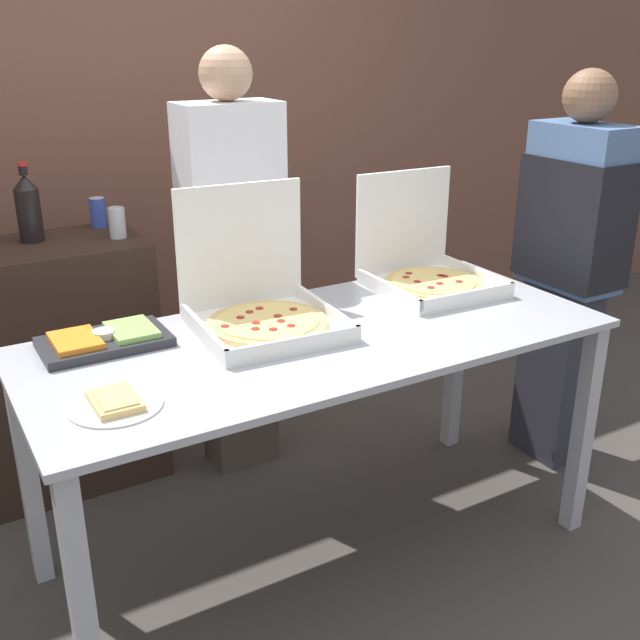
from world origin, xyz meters
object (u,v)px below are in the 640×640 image
at_px(pizza_box_near_right, 260,303).
at_px(person_guest_cap, 234,262).
at_px(paper_plate_front_right, 115,403).
at_px(person_server_vest, 570,253).
at_px(soda_bottle, 28,208).
at_px(soda_can_colored, 98,212).
at_px(soda_can_silver, 117,223).
at_px(veggie_tray, 104,340).
at_px(pizza_box_near_left, 426,268).

bearing_deg(pizza_box_near_right, person_guest_cap, 78.75).
bearing_deg(paper_plate_front_right, pizza_box_near_right, 29.26).
xyz_separation_m(pizza_box_near_right, person_server_vest, (1.40, -0.09, -0.01)).
xyz_separation_m(soda_bottle, person_guest_cap, (0.72, -0.33, -0.24)).
bearing_deg(soda_can_colored, soda_can_silver, -85.30).
xyz_separation_m(pizza_box_near_right, soda_can_colored, (-0.27, 1.00, 0.15)).
bearing_deg(person_server_vest, veggie_tray, 84.77).
relative_size(pizza_box_near_left, soda_can_colored, 3.75).
height_order(paper_plate_front_right, veggie_tray, veggie_tray).
height_order(pizza_box_near_right, pizza_box_near_left, pizza_box_near_right).
xyz_separation_m(pizza_box_near_right, person_guest_cap, (0.16, 0.58, -0.03)).
bearing_deg(soda_can_silver, veggie_tray, -110.70).
height_order(pizza_box_near_right, veggie_tray, pizza_box_near_right).
relative_size(soda_can_colored, person_guest_cap, 0.07).
bearing_deg(soda_can_colored, pizza_box_near_right, -74.98).
distance_m(veggie_tray, soda_can_colored, 0.97).
distance_m(pizza_box_near_right, soda_can_colored, 1.05).
xyz_separation_m(veggie_tray, soda_can_silver, (0.26, 0.69, 0.20)).
relative_size(veggie_tray, soda_can_silver, 3.21).
height_order(soda_bottle, person_guest_cap, person_guest_cap).
distance_m(paper_plate_front_right, soda_bottle, 1.27).
xyz_separation_m(soda_can_silver, person_server_vest, (1.65, -0.87, -0.15)).
height_order(soda_can_silver, person_server_vest, person_server_vest).
bearing_deg(person_guest_cap, soda_can_colored, -45.03).
bearing_deg(paper_plate_front_right, person_guest_cap, 50.26).
bearing_deg(veggie_tray, person_guest_cap, 35.96).
distance_m(pizza_box_near_right, veggie_tray, 0.52).
xyz_separation_m(paper_plate_front_right, soda_can_silver, (0.35, 1.12, 0.21)).
xyz_separation_m(pizza_box_near_right, soda_bottle, (-0.56, 0.90, 0.22)).
xyz_separation_m(veggie_tray, person_guest_cap, (0.67, 0.49, 0.03)).
distance_m(soda_bottle, person_server_vest, 2.20).
relative_size(soda_bottle, soda_can_silver, 2.49).
relative_size(pizza_box_near_left, paper_plate_front_right, 1.82).
bearing_deg(veggie_tray, soda_can_colored, 75.11).
xyz_separation_m(pizza_box_near_left, soda_bottle, (-1.30, 0.85, 0.22)).
height_order(pizza_box_near_left, soda_bottle, soda_bottle).
relative_size(paper_plate_front_right, soda_bottle, 0.83).
height_order(pizza_box_near_left, veggie_tray, pizza_box_near_left).
xyz_separation_m(pizza_box_near_right, paper_plate_front_right, (-0.60, -0.34, -0.07)).
relative_size(pizza_box_near_right, soda_can_colored, 4.10).
height_order(paper_plate_front_right, soda_can_silver, soda_can_silver).
xyz_separation_m(soda_bottle, soda_can_colored, (0.29, 0.10, -0.07)).
distance_m(pizza_box_near_right, soda_bottle, 1.08).
height_order(soda_bottle, soda_can_silver, soda_bottle).
height_order(soda_bottle, person_server_vest, person_server_vest).
distance_m(soda_can_silver, person_server_vest, 1.87).
xyz_separation_m(paper_plate_front_right, person_server_vest, (2.00, 0.25, 0.06)).
relative_size(paper_plate_front_right, soda_can_colored, 2.06).
bearing_deg(soda_bottle, pizza_box_near_left, -33.14).
bearing_deg(pizza_box_near_right, soda_can_silver, 111.91).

